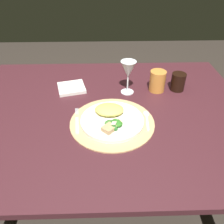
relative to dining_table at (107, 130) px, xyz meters
The scene contains 13 objects.
ground_plane 0.59m from the dining_table, ahead, with size 6.00×6.00×0.00m, color #302922.
dining_table is the anchor object (origin of this frame).
placemat 0.17m from the dining_table, 77.72° to the right, with size 0.36×0.36×0.01m, color tan.
dinner_plate 0.17m from the dining_table, 77.72° to the right, with size 0.27×0.27×0.01m, color silver.
pasta_serving 0.17m from the dining_table, 79.02° to the right, with size 0.12×0.10×0.03m, color #E2D15B.
salad_greens 0.22m from the dining_table, 78.55° to the right, with size 0.09×0.08×0.03m.
bread_piece 0.23m from the dining_table, 87.50° to the right, with size 0.05×0.04×0.02m, color tan.
fork 0.21m from the dining_table, 141.74° to the right, with size 0.03×0.17×0.00m.
spoon 0.23m from the dining_table, 23.87° to the right, with size 0.03×0.14×0.01m.
napkin 0.29m from the dining_table, 134.74° to the left, with size 0.13×0.13×0.02m, color silver.
wine_glass 0.30m from the dining_table, 53.67° to the left, with size 0.08×0.08×0.17m.
amber_tumbler 0.35m from the dining_table, 31.92° to the left, with size 0.08×0.08×0.11m, color orange.
dark_tumbler 0.44m from the dining_table, 24.23° to the left, with size 0.07×0.07×0.09m, color black.
Camera 1 is at (-0.00, -0.84, 1.32)m, focal length 36.13 mm.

